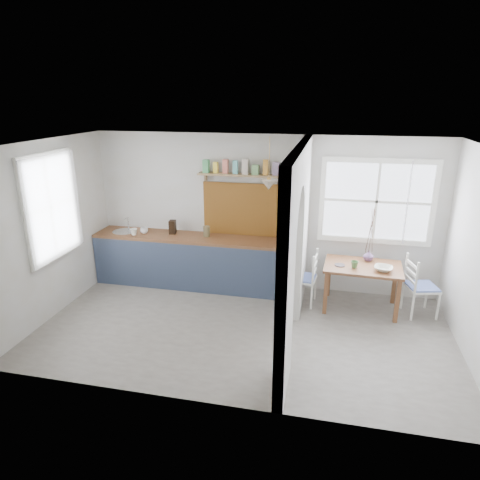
% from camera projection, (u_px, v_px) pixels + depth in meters
% --- Properties ---
extents(floor, '(5.80, 3.20, 0.01)m').
position_uv_depth(floor, '(243.00, 329.00, 6.12)').
color(floor, gray).
rests_on(floor, ground).
extents(ceiling, '(5.80, 3.20, 0.01)m').
position_uv_depth(ceiling, '(244.00, 145.00, 5.29)').
color(ceiling, beige).
rests_on(ceiling, walls).
extents(walls, '(5.81, 3.21, 2.60)m').
position_uv_depth(walls, '(244.00, 244.00, 5.71)').
color(walls, beige).
rests_on(walls, floor).
extents(partition, '(0.12, 3.20, 2.60)m').
position_uv_depth(partition, '(297.00, 235.00, 5.57)').
color(partition, beige).
rests_on(partition, floor).
extents(kitchen_window, '(0.10, 1.16, 1.50)m').
position_uv_depth(kitchen_window, '(50.00, 207.00, 6.18)').
color(kitchen_window, white).
rests_on(kitchen_window, walls).
extents(nook_window, '(1.76, 0.10, 1.30)m').
position_uv_depth(nook_window, '(377.00, 202.00, 6.69)').
color(nook_window, white).
rests_on(nook_window, walls).
extents(counter, '(3.50, 0.60, 0.90)m').
position_uv_depth(counter, '(196.00, 260.00, 7.43)').
color(counter, brown).
rests_on(counter, floor).
extents(sink, '(0.40, 0.40, 0.02)m').
position_uv_depth(sink, '(124.00, 232.00, 7.53)').
color(sink, silver).
rests_on(sink, counter).
extents(backsplash, '(1.65, 0.03, 0.90)m').
position_uv_depth(backsplash, '(251.00, 210.00, 7.19)').
color(backsplash, '#985920').
rests_on(backsplash, walls).
extents(shelf, '(1.75, 0.20, 0.21)m').
position_uv_depth(shelf, '(250.00, 171.00, 6.90)').
color(shelf, olive).
rests_on(shelf, walls).
extents(pendant_lamp, '(0.26, 0.26, 0.16)m').
position_uv_depth(pendant_lamp, '(269.00, 185.00, 6.55)').
color(pendant_lamp, white).
rests_on(pendant_lamp, ceiling).
extents(utensil_rail, '(0.02, 0.50, 0.02)m').
position_uv_depth(utensil_rail, '(296.00, 218.00, 6.37)').
color(utensil_rail, silver).
rests_on(utensil_rail, partition).
extents(dining_table, '(1.19, 0.82, 0.72)m').
position_uv_depth(dining_table, '(361.00, 287.00, 6.62)').
color(dining_table, brown).
rests_on(dining_table, floor).
extents(chair_left, '(0.44, 0.44, 0.88)m').
position_uv_depth(chair_left, '(303.00, 277.00, 6.77)').
color(chair_left, white).
rests_on(chair_left, floor).
extents(chair_right, '(0.52, 0.52, 0.93)m').
position_uv_depth(chair_right, '(422.00, 286.00, 6.40)').
color(chair_right, white).
rests_on(chair_right, floor).
extents(kettle, '(0.21, 0.17, 0.24)m').
position_uv_depth(kettle, '(288.00, 237.00, 6.88)').
color(kettle, white).
rests_on(kettle, counter).
extents(mug_a, '(0.15, 0.15, 0.11)m').
position_uv_depth(mug_a, '(134.00, 232.00, 7.33)').
color(mug_a, white).
rests_on(mug_a, counter).
extents(mug_b, '(0.17, 0.17, 0.10)m').
position_uv_depth(mug_b, '(144.00, 231.00, 7.42)').
color(mug_b, white).
rests_on(mug_b, counter).
extents(knife_block, '(0.13, 0.16, 0.23)m').
position_uv_depth(knife_block, '(173.00, 227.00, 7.39)').
color(knife_block, black).
rests_on(knife_block, counter).
extents(jar, '(0.13, 0.13, 0.18)m').
position_uv_depth(jar, '(207.00, 231.00, 7.25)').
color(jar, brown).
rests_on(jar, counter).
extents(towel_magenta, '(0.02, 0.03, 0.57)m').
position_uv_depth(towel_magenta, '(292.00, 287.00, 6.82)').
color(towel_magenta, '#C03683').
rests_on(towel_magenta, counter).
extents(towel_orange, '(0.02, 0.03, 0.45)m').
position_uv_depth(towel_orange, '(291.00, 289.00, 6.79)').
color(towel_orange, '#D27D01').
rests_on(towel_orange, counter).
extents(bowl, '(0.31, 0.31, 0.07)m').
position_uv_depth(bowl, '(383.00, 269.00, 6.31)').
color(bowl, silver).
rests_on(bowl, dining_table).
extents(table_cup, '(0.14, 0.14, 0.10)m').
position_uv_depth(table_cup, '(354.00, 264.00, 6.41)').
color(table_cup, '#4B7B42').
rests_on(table_cup, dining_table).
extents(plate, '(0.19, 0.19, 0.01)m').
position_uv_depth(plate, '(340.00, 265.00, 6.51)').
color(plate, '#382E2D').
rests_on(plate, dining_table).
extents(vase, '(0.17, 0.17, 0.17)m').
position_uv_depth(vase, '(368.00, 256.00, 6.68)').
color(vase, '#664975').
rests_on(vase, dining_table).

